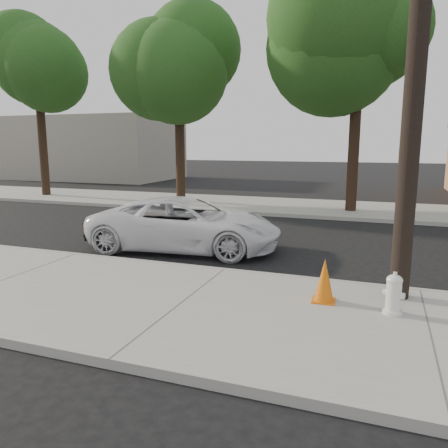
# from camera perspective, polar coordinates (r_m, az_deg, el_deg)

# --- Properties ---
(ground) EXTENTS (120.00, 120.00, 0.00)m
(ground) POSITION_cam_1_polar(r_m,az_deg,el_deg) (11.74, 3.57, -3.85)
(ground) COLOR black
(ground) RESTS_ON ground
(near_sidewalk) EXTENTS (90.00, 4.40, 0.15)m
(near_sidewalk) POSITION_cam_1_polar(r_m,az_deg,el_deg) (7.88, -5.51, -10.63)
(near_sidewalk) COLOR gray
(near_sidewalk) RESTS_ON ground
(far_sidewalk) EXTENTS (90.00, 5.00, 0.15)m
(far_sidewalk) POSITION_cam_1_polar(r_m,az_deg,el_deg) (19.88, 10.56, 2.15)
(far_sidewalk) COLOR gray
(far_sidewalk) RESTS_ON ground
(curb_near) EXTENTS (90.00, 0.12, 0.16)m
(curb_near) POSITION_cam_1_polar(r_m,az_deg,el_deg) (9.80, 0.06, -6.30)
(curb_near) COLOR #9E9B93
(curb_near) RESTS_ON ground
(building_far) EXTENTS (14.00, 8.00, 5.00)m
(building_far) POSITION_cam_1_polar(r_m,az_deg,el_deg) (38.65, -17.10, 9.46)
(building_far) COLOR gray
(building_far) RESTS_ON ground
(utility_pole) EXTENTS (1.40, 0.34, 9.00)m
(utility_pole) POSITION_cam_1_polar(r_m,az_deg,el_deg) (8.42, 24.09, 21.92)
(utility_pole) COLOR black
(utility_pole) RESTS_ON near_sidewalk
(tree_a) EXTENTS (4.65, 4.50, 9.00)m
(tree_a) POSITION_cam_1_polar(r_m,az_deg,el_deg) (25.58, -23.08, 17.86)
(tree_a) COLOR black
(tree_a) RESTS_ON far_sidewalk
(tree_b) EXTENTS (4.34, 4.20, 8.45)m
(tree_b) POSITION_cam_1_polar(r_m,az_deg,el_deg) (21.25, -5.63, 19.25)
(tree_b) COLOR black
(tree_b) RESTS_ON far_sidewalk
(tree_c) EXTENTS (4.96, 4.80, 9.55)m
(tree_c) POSITION_cam_1_polar(r_m,az_deg,el_deg) (19.00, 17.97, 22.19)
(tree_c) COLOR black
(tree_c) RESTS_ON far_sidewalk
(police_cruiser) EXTENTS (5.45, 2.98, 1.45)m
(police_cruiser) POSITION_cam_1_polar(r_m,az_deg,el_deg) (12.02, -5.02, 0.00)
(police_cruiser) COLOR white
(police_cruiser) RESTS_ON ground
(fire_hydrant) EXTENTS (0.36, 0.32, 0.66)m
(fire_hydrant) POSITION_cam_1_polar(r_m,az_deg,el_deg) (7.73, 21.27, -8.63)
(fire_hydrant) COLOR white
(fire_hydrant) RESTS_ON near_sidewalk
(traffic_cone) EXTENTS (0.41, 0.41, 0.78)m
(traffic_cone) POSITION_cam_1_polar(r_m,az_deg,el_deg) (7.94, 12.98, -7.24)
(traffic_cone) COLOR #DC630B
(traffic_cone) RESTS_ON near_sidewalk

